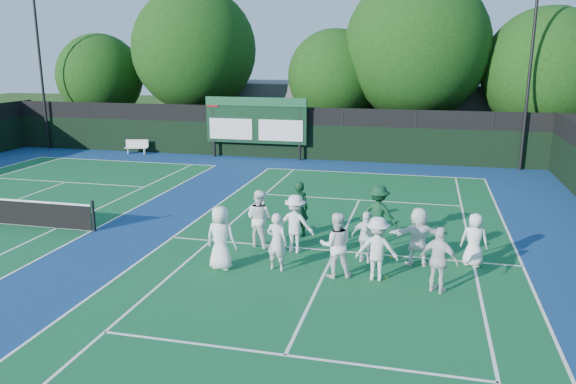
# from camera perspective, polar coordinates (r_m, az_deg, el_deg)

# --- Properties ---
(ground) EXTENTS (120.00, 120.00, 0.00)m
(ground) POSITION_cam_1_polar(r_m,az_deg,el_deg) (16.70, 4.25, -7.15)
(ground) COLOR #1C3A0F
(ground) RESTS_ON ground
(court_apron) EXTENTS (34.00, 32.00, 0.01)m
(court_apron) POSITION_cam_1_polar(r_m,az_deg,el_deg) (19.41, -13.03, -4.42)
(court_apron) COLOR navy
(court_apron) RESTS_ON ground
(near_court) EXTENTS (11.05, 23.85, 0.01)m
(near_court) POSITION_cam_1_polar(r_m,az_deg,el_deg) (17.62, 4.80, -5.98)
(near_court) COLOR #11552B
(near_court) RESTS_ON ground
(back_fence) EXTENTS (34.00, 0.08, 3.00)m
(back_fence) POSITION_cam_1_polar(r_m,az_deg,el_deg) (32.84, -1.39, 5.82)
(back_fence) COLOR black
(back_fence) RESTS_ON ground
(scoreboard) EXTENTS (6.00, 0.21, 3.55)m
(scoreboard) POSITION_cam_1_polar(r_m,az_deg,el_deg) (32.62, -3.32, 7.22)
(scoreboard) COLOR black
(scoreboard) RESTS_ON ground
(clubhouse) EXTENTS (18.00, 6.00, 4.00)m
(clubhouse) POSITION_cam_1_polar(r_m,az_deg,el_deg) (39.84, 7.28, 8.07)
(clubhouse) COLOR #57575C
(clubhouse) RESTS_ON ground
(light_pole_left) EXTENTS (1.20, 0.30, 10.12)m
(light_pole_left) POSITION_cam_1_polar(r_m,az_deg,el_deg) (38.97, -24.00, 13.23)
(light_pole_left) COLOR black
(light_pole_left) RESTS_ON ground
(light_pole_right) EXTENTS (1.20, 0.30, 10.12)m
(light_pole_right) POSITION_cam_1_polar(r_m,az_deg,el_deg) (31.48, 23.57, 13.37)
(light_pole_right) COLOR black
(light_pole_right) RESTS_ON ground
(bench) EXTENTS (1.41, 0.67, 0.86)m
(bench) POSITION_cam_1_polar(r_m,az_deg,el_deg) (35.59, -15.11, 4.52)
(bench) COLOR white
(bench) RESTS_ON ground
(tree_a) EXTENTS (5.75, 5.75, 7.30)m
(tree_a) POSITION_cam_1_polar(r_m,az_deg,el_deg) (41.15, -18.31, 10.86)
(tree_a) COLOR #311E0D
(tree_a) RESTS_ON ground
(tree_b) EXTENTS (7.97, 7.97, 10.19)m
(tree_b) POSITION_cam_1_polar(r_m,az_deg,el_deg) (37.90, -9.22, 13.77)
(tree_b) COLOR #311E0D
(tree_b) RESTS_ON ground
(tree_c) EXTENTS (5.72, 5.72, 7.47)m
(tree_c) POSITION_cam_1_polar(r_m,az_deg,el_deg) (35.41, 5.00, 11.40)
(tree_c) COLOR #311E0D
(tree_c) RESTS_ON ground
(tree_d) EXTENTS (8.55, 8.55, 10.61)m
(tree_d) POSITION_cam_1_polar(r_m,az_deg,el_deg) (34.96, 13.17, 13.79)
(tree_d) COLOR #311E0D
(tree_d) RESTS_ON ground
(tree_e) EXTENTS (7.13, 7.13, 8.58)m
(tree_e) POSITION_cam_1_polar(r_m,az_deg,el_deg) (35.60, 24.97, 10.79)
(tree_e) COLOR #311E0D
(tree_e) RESTS_ON ground
(tennis_ball_0) EXTENTS (0.07, 0.07, 0.07)m
(tennis_ball_0) POSITION_cam_1_polar(r_m,az_deg,el_deg) (16.56, -6.31, -7.26)
(tennis_ball_0) COLOR yellow
(tennis_ball_0) RESTS_ON ground
(tennis_ball_2) EXTENTS (0.07, 0.07, 0.07)m
(tennis_ball_2) POSITION_cam_1_polar(r_m,az_deg,el_deg) (15.74, 9.95, -8.55)
(tennis_ball_2) COLOR yellow
(tennis_ball_2) RESTS_ON ground
(tennis_ball_3) EXTENTS (0.07, 0.07, 0.07)m
(tennis_ball_3) POSITION_cam_1_polar(r_m,az_deg,el_deg) (18.72, -3.53, -4.67)
(tennis_ball_3) COLOR yellow
(tennis_ball_3) RESTS_ON ground
(tennis_ball_5) EXTENTS (0.07, 0.07, 0.07)m
(tennis_ball_5) POSITION_cam_1_polar(r_m,az_deg,el_deg) (17.27, 10.42, -6.50)
(tennis_ball_5) COLOR yellow
(tennis_ball_5) RESTS_ON ground
(player_front_0) EXTENTS (0.96, 0.68, 1.85)m
(player_front_0) POSITION_cam_1_polar(r_m,az_deg,el_deg) (16.01, -6.84, -4.65)
(player_front_0) COLOR white
(player_front_0) RESTS_ON ground
(player_front_1) EXTENTS (0.68, 0.50, 1.69)m
(player_front_1) POSITION_cam_1_polar(r_m,az_deg,el_deg) (15.83, -1.14, -5.07)
(player_front_1) COLOR silver
(player_front_1) RESTS_ON ground
(player_front_2) EXTENTS (1.03, 0.89, 1.83)m
(player_front_2) POSITION_cam_1_polar(r_m,az_deg,el_deg) (15.40, 4.90, -5.39)
(player_front_2) COLOR white
(player_front_2) RESTS_ON ground
(player_front_3) EXTENTS (1.18, 0.72, 1.77)m
(player_front_3) POSITION_cam_1_polar(r_m,az_deg,el_deg) (15.35, 9.03, -5.71)
(player_front_3) COLOR silver
(player_front_3) RESTS_ON ground
(player_front_4) EXTENTS (1.11, 0.82, 1.75)m
(player_front_4) POSITION_cam_1_polar(r_m,az_deg,el_deg) (14.89, 15.11, -6.71)
(player_front_4) COLOR white
(player_front_4) RESTS_ON ground
(player_back_0) EXTENTS (1.08, 0.97, 1.84)m
(player_back_0) POSITION_cam_1_polar(r_m,az_deg,el_deg) (17.76, -2.93, -2.69)
(player_back_0) COLOR white
(player_back_0) RESTS_ON ground
(player_back_1) EXTENTS (1.24, 0.80, 1.82)m
(player_back_1) POSITION_cam_1_polar(r_m,az_deg,el_deg) (17.23, 0.75, -3.24)
(player_back_1) COLOR white
(player_back_1) RESTS_ON ground
(player_back_2) EXTENTS (0.98, 0.61, 1.55)m
(player_back_2) POSITION_cam_1_polar(r_m,az_deg,el_deg) (16.58, 7.96, -4.57)
(player_back_2) COLOR white
(player_back_2) RESTS_ON ground
(player_back_3) EXTENTS (1.69, 0.84, 1.74)m
(player_back_3) POSITION_cam_1_polar(r_m,az_deg,el_deg) (16.60, 13.07, -4.42)
(player_back_3) COLOR white
(player_back_3) RESTS_ON ground
(player_back_4) EXTENTS (0.82, 0.58, 1.57)m
(player_back_4) POSITION_cam_1_polar(r_m,az_deg,el_deg) (17.04, 18.40, -4.63)
(player_back_4) COLOR white
(player_back_4) RESTS_ON ground
(coach_left) EXTENTS (0.82, 0.70, 1.91)m
(coach_left) POSITION_cam_1_polar(r_m,az_deg,el_deg) (18.67, 1.05, -1.74)
(coach_left) COLOR #0E3319
(coach_left) RESTS_ON ground
(coach_right) EXTENTS (1.35, 0.92, 1.92)m
(coach_right) POSITION_cam_1_polar(r_m,az_deg,el_deg) (18.26, 9.16, -2.26)
(coach_right) COLOR #0F3A20
(coach_right) RESTS_ON ground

